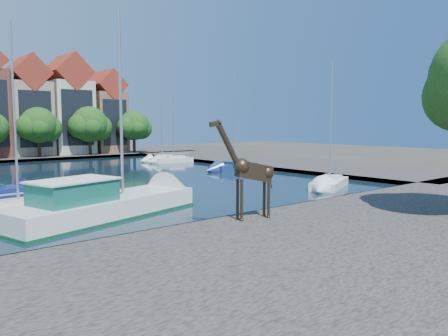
% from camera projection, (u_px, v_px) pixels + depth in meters
% --- Properties ---
extents(ground, '(160.00, 160.00, 0.00)m').
position_uv_depth(ground, '(271.00, 216.00, 26.27)').
color(ground, '#38332B').
rests_on(ground, ground).
extents(water_basin, '(38.00, 50.00, 0.08)m').
position_uv_depth(water_basin, '(102.00, 178.00, 44.60)').
color(water_basin, black).
rests_on(water_basin, ground).
extents(near_quay, '(50.00, 14.00, 0.50)m').
position_uv_depth(near_quay, '(377.00, 234.00, 20.90)').
color(near_quay, '#504B46').
rests_on(near_quay, ground).
extents(far_quay, '(60.00, 16.00, 0.50)m').
position_uv_depth(far_quay, '(16.00, 157.00, 69.03)').
color(far_quay, '#504B46').
rests_on(far_quay, ground).
extents(right_quay, '(14.00, 52.00, 0.50)m').
position_uv_depth(right_quay, '(272.00, 162.00, 60.51)').
color(right_quay, '#504B46').
rests_on(right_quay, ground).
extents(townhouse_east_inner, '(5.94, 9.18, 15.79)m').
position_uv_depth(townhouse_east_inner, '(27.00, 110.00, 69.54)').
color(townhouse_east_inner, tan).
rests_on(townhouse_east_inner, far_quay).
extents(townhouse_east_mid, '(6.43, 9.18, 16.65)m').
position_uv_depth(townhouse_east_mid, '(67.00, 108.00, 73.64)').
color(townhouse_east_mid, beige).
rests_on(townhouse_east_mid, far_quay).
extents(townhouse_east_end, '(5.44, 9.18, 14.43)m').
position_uv_depth(townhouse_east_end, '(104.00, 115.00, 77.88)').
color(townhouse_east_end, brown).
rests_on(townhouse_east_end, far_quay).
extents(far_tree_mid_east, '(7.02, 5.40, 7.52)m').
position_uv_depth(far_tree_mid_east, '(39.00, 126.00, 65.67)').
color(far_tree_mid_east, '#332114').
rests_on(far_tree_mid_east, far_quay).
extents(far_tree_east, '(7.54, 5.80, 7.84)m').
position_uv_depth(far_tree_east, '(90.00, 126.00, 70.76)').
color(far_tree_east, '#332114').
rests_on(far_tree_east, far_quay).
extents(far_tree_far_east, '(6.76, 5.20, 7.36)m').
position_uv_depth(far_tree_far_east, '(134.00, 126.00, 75.87)').
color(far_tree_far_east, '#332114').
rests_on(far_tree_far_east, far_quay).
extents(giraffe_statue, '(3.61, 1.20, 5.20)m').
position_uv_depth(giraffe_statue, '(249.00, 171.00, 22.86)').
color(giraffe_statue, '#312418').
rests_on(giraffe_statue, near_quay).
extents(motorsailer, '(12.39, 6.52, 12.32)m').
position_uv_depth(motorsailer, '(99.00, 202.00, 25.11)').
color(motorsailer, silver).
rests_on(motorsailer, water_basin).
extents(sailboat_left_a, '(5.74, 2.37, 11.15)m').
position_uv_depth(sailboat_left_a, '(19.00, 208.00, 25.00)').
color(sailboat_left_a, white).
rests_on(sailboat_left_a, water_basin).
extents(sailboat_right_a, '(6.37, 4.43, 10.66)m').
position_uv_depth(sailboat_right_a, '(330.00, 181.00, 37.41)').
color(sailboat_right_a, white).
rests_on(sailboat_right_a, water_basin).
extents(sailboat_right_b, '(6.47, 2.85, 11.85)m').
position_uv_depth(sailboat_right_b, '(234.00, 165.00, 51.51)').
color(sailboat_right_b, navy).
rests_on(sailboat_right_b, water_basin).
extents(sailboat_right_c, '(5.57, 2.70, 10.64)m').
position_uv_depth(sailboat_right_c, '(174.00, 159.00, 61.37)').
color(sailboat_right_c, silver).
rests_on(sailboat_right_c, water_basin).
extents(sailboat_right_d, '(5.48, 2.42, 7.98)m').
position_uv_depth(sailboat_right_d, '(162.00, 158.00, 63.70)').
color(sailboat_right_d, silver).
rests_on(sailboat_right_d, water_basin).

